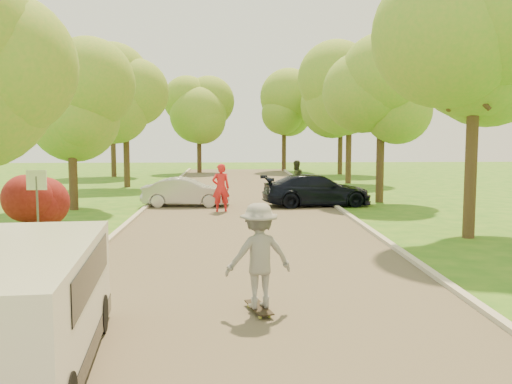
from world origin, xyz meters
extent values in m
plane|color=#286618|center=(0.00, 0.00, 0.00)|extent=(100.00, 100.00, 0.00)
cube|color=#4C4438|center=(0.00, 8.00, 0.01)|extent=(8.00, 60.00, 0.01)
cube|color=#B2AD9E|center=(-4.05, 8.00, 0.06)|extent=(0.18, 60.00, 0.12)
cube|color=#B2AD9E|center=(4.05, 8.00, 0.06)|extent=(0.18, 60.00, 0.12)
cylinder|color=#59595E|center=(-5.80, 4.00, 1.00)|extent=(0.06, 0.06, 2.00)
cube|color=white|center=(-5.80, 4.00, 1.90)|extent=(0.55, 0.04, 0.55)
cylinder|color=#382619|center=(-6.30, 5.50, 0.35)|extent=(0.12, 0.12, 0.70)
sphere|color=#590F0F|center=(-6.30, 5.50, 1.10)|extent=(1.70, 1.70, 1.70)
cylinder|color=#382619|center=(-7.00, 12.00, 1.57)|extent=(0.36, 0.36, 3.15)
sphere|color=#5A9929|center=(-7.00, 12.00, 4.41)|extent=(4.20, 4.20, 4.20)
sphere|color=#5A9929|center=(-6.37, 12.00, 5.04)|extent=(3.15, 3.15, 3.15)
cylinder|color=#382619|center=(-6.60, 22.00, 1.91)|extent=(0.36, 0.36, 3.83)
sphere|color=#5A9929|center=(-6.60, 22.00, 5.27)|extent=(4.80, 4.80, 4.80)
sphere|color=#5A9929|center=(-5.88, 22.00, 5.99)|extent=(3.60, 3.60, 3.60)
cylinder|color=#382619|center=(6.80, 5.00, 1.91)|extent=(0.36, 0.36, 3.83)
sphere|color=#5A9929|center=(6.80, 5.00, 5.33)|extent=(5.00, 5.00, 5.00)
sphere|color=#5A9929|center=(7.55, 5.00, 6.08)|extent=(3.75, 3.75, 3.75)
cylinder|color=#382619|center=(6.40, 14.00, 1.69)|extent=(0.36, 0.36, 3.38)
sphere|color=#5A9929|center=(6.40, 14.00, 4.70)|extent=(4.40, 4.40, 4.40)
sphere|color=#5A9929|center=(7.06, 14.00, 5.36)|extent=(3.30, 3.30, 3.30)
cylinder|color=#382619|center=(7.00, 24.00, 2.02)|extent=(0.36, 0.36, 4.05)
sphere|color=#5A9929|center=(7.00, 24.00, 5.61)|extent=(5.20, 5.20, 5.20)
sphere|color=#5A9929|center=(7.78, 24.00, 6.39)|extent=(3.90, 3.90, 3.90)
cylinder|color=#382619|center=(-9.00, 30.00, 1.80)|extent=(0.36, 0.36, 3.60)
sphere|color=#5A9929|center=(-9.00, 30.00, 5.10)|extent=(5.00, 5.00, 5.00)
sphere|color=#5A9929|center=(-8.25, 30.00, 5.85)|extent=(3.75, 3.75, 3.75)
cylinder|color=#382619|center=(8.00, 32.00, 1.91)|extent=(0.36, 0.36, 3.83)
sphere|color=#5A9929|center=(8.00, 32.00, 5.33)|extent=(5.00, 5.00, 5.00)
sphere|color=#5A9929|center=(8.75, 32.00, 6.08)|extent=(3.75, 3.75, 3.75)
cylinder|color=#382619|center=(-3.00, 34.00, 1.69)|extent=(0.36, 0.36, 3.38)
sphere|color=#5A9929|center=(-3.00, 34.00, 4.81)|extent=(4.80, 4.80, 4.80)
sphere|color=#5A9929|center=(-2.28, 34.00, 5.53)|extent=(3.60, 3.60, 3.60)
cylinder|color=#382619|center=(4.00, 36.00, 1.80)|extent=(0.36, 0.36, 3.60)
sphere|color=#5A9929|center=(4.00, 36.00, 5.10)|extent=(5.00, 5.00, 5.00)
sphere|color=#5A9929|center=(4.75, 36.00, 5.85)|extent=(3.75, 3.75, 3.75)
cube|color=silver|center=(-3.20, -4.50, 0.93)|extent=(2.20, 4.63, 1.54)
cube|color=black|center=(-3.20, -4.50, 0.28)|extent=(2.23, 4.73, 0.28)
cube|color=black|center=(-3.22, -4.27, 1.31)|extent=(2.10, 3.34, 0.51)
cylinder|color=black|center=(-2.56, -2.93, 0.31)|extent=(0.28, 0.64, 0.62)
imported|color=#A8A9AD|center=(-2.42, 12.92, 0.62)|extent=(3.83, 1.51, 1.24)
imported|color=black|center=(3.30, 12.78, 0.69)|extent=(4.98, 2.51, 1.39)
cube|color=black|center=(0.05, -2.04, 0.11)|extent=(0.50, 0.99, 0.02)
cylinder|color=#BFCC4C|center=(0.04, -1.69, 0.05)|extent=(0.05, 0.08, 0.07)
cylinder|color=#BFCC4C|center=(-0.12, -1.74, 0.05)|extent=(0.05, 0.08, 0.07)
cylinder|color=#BFCC4C|center=(0.21, -2.35, 0.05)|extent=(0.05, 0.08, 0.07)
cylinder|color=#BFCC4C|center=(0.05, -2.39, 0.05)|extent=(0.05, 0.08, 0.07)
imported|color=gray|center=(0.05, -2.04, 1.05)|extent=(1.34, 0.97, 1.86)
imported|color=red|center=(-0.86, 11.05, 0.98)|extent=(0.77, 0.57, 1.96)
imported|color=#2B341F|center=(2.80, 16.50, 0.91)|extent=(1.10, 1.01, 1.82)
camera|label=1|loc=(-0.43, -11.88, 3.19)|focal=40.00mm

